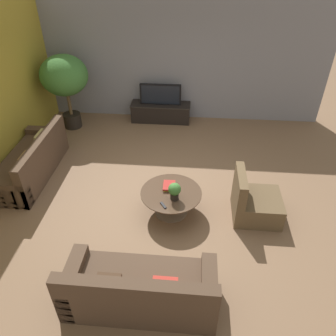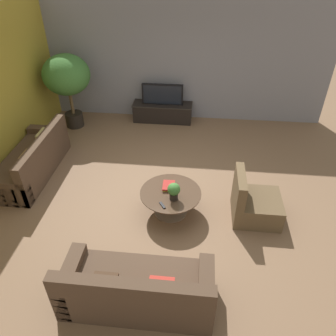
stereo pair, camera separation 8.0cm
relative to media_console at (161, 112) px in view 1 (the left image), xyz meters
name	(u,v)px [view 1 (the left image)]	position (x,y,z in m)	size (l,w,h in m)	color
ground_plane	(162,193)	(0.34, -2.94, -0.24)	(24.00, 24.00, 0.00)	brown
back_wall_stone	(175,60)	(0.34, 0.32, 1.26)	(7.40, 0.12, 3.00)	gray
media_console	(161,112)	(0.00, 0.00, 0.00)	(1.52, 0.50, 0.47)	black
television	(161,94)	(0.00, 0.00, 0.48)	(1.03, 0.13, 0.52)	black
coffee_table	(171,198)	(0.54, -3.44, 0.07)	(1.05, 1.05, 0.44)	#756656
couch_by_wall	(31,163)	(-2.34, -2.58, 0.04)	(0.84, 2.10, 0.84)	#4C3828
couch_near_entry	(140,290)	(0.28, -5.23, 0.04)	(1.96, 0.84, 0.84)	#4C3828
armchair_wicker	(254,203)	(1.96, -3.40, 0.03)	(0.80, 0.76, 0.86)	brown
potted_palm_tall	(65,78)	(-2.19, -0.53, 1.03)	(1.10, 1.10, 1.81)	black
potted_plant_tabletop	(175,191)	(0.61, -3.60, 0.38)	(0.21, 0.21, 0.31)	black
book_stack	(169,186)	(0.50, -3.31, 0.23)	(0.21, 0.28, 0.06)	gold
remote_black	(163,205)	(0.44, -3.79, 0.21)	(0.04, 0.16, 0.02)	black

